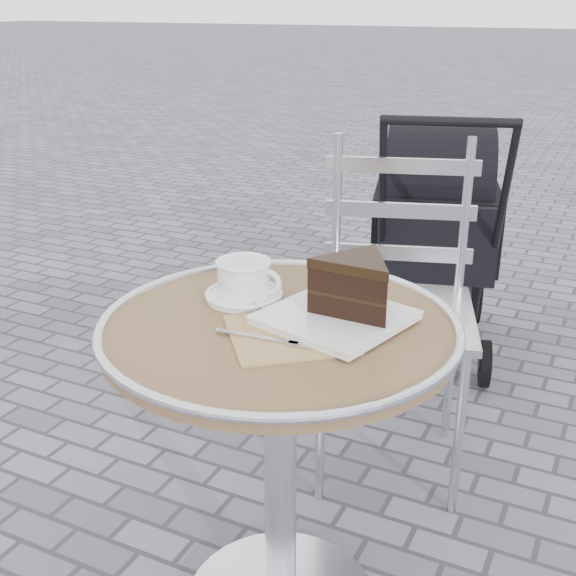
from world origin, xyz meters
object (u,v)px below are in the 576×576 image
at_px(cappuccino_set, 245,282).
at_px(bistro_chair, 397,269).
at_px(baby_stroller, 435,237).
at_px(cafe_table, 280,395).
at_px(cake_plate_set, 350,293).

relative_size(cappuccino_set, bistro_chair, 0.18).
height_order(cappuccino_set, baby_stroller, baby_stroller).
distance_m(cafe_table, cake_plate_set, 0.26).
xyz_separation_m(cafe_table, bistro_chair, (0.01, 0.74, 0.03)).
relative_size(cappuccino_set, baby_stroller, 0.17).
relative_size(cafe_table, cake_plate_set, 1.83).
xyz_separation_m(cafe_table, baby_stroller, (-0.09, 1.55, -0.11)).
height_order(cafe_table, bistro_chair, bistro_chair).
distance_m(cafe_table, baby_stroller, 1.56).
bearing_deg(cafe_table, baby_stroller, 93.38).
bearing_deg(bistro_chair, baby_stroller, 79.57).
distance_m(bistro_chair, baby_stroller, 0.84).
height_order(cafe_table, baby_stroller, baby_stroller).
xyz_separation_m(cappuccino_set, cake_plate_set, (0.24, -0.01, 0.02)).
height_order(cafe_table, cappuccino_set, cappuccino_set).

